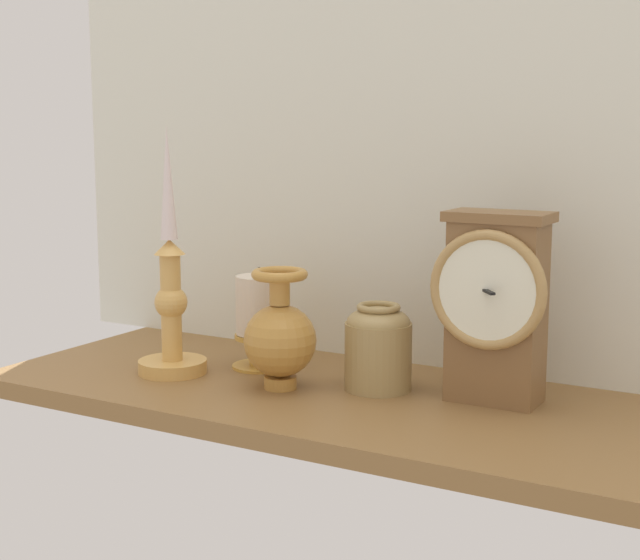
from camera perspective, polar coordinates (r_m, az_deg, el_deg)
name	(u,v)px	position (r cm, az deg, el deg)	size (l,w,h in cm)	color
ground_plane	(366,405)	(118.24, 2.77, -7.55)	(100.00, 36.00, 2.40)	brown
back_wall	(430,130)	(129.90, 6.67, 9.00)	(120.00, 2.00, 65.00)	silver
mantel_clock	(495,304)	(114.14, 10.54, -1.43)	(14.25, 9.32, 23.09)	brown
candlestick_tall_left	(171,301)	(127.64, -9.00, -1.27)	(9.26, 9.26, 33.24)	#DBA655
brass_vase_bulbous	(280,336)	(119.30, -2.43, -3.39)	(9.26, 9.26, 15.35)	#BB8439
brass_vase_jar	(378,345)	(119.37, 3.51, -3.95)	(8.52, 8.52, 11.03)	#A0854F
pillar_candle_front	(260,317)	(129.74, -3.67, -2.27)	(7.76, 7.76, 14.02)	gold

